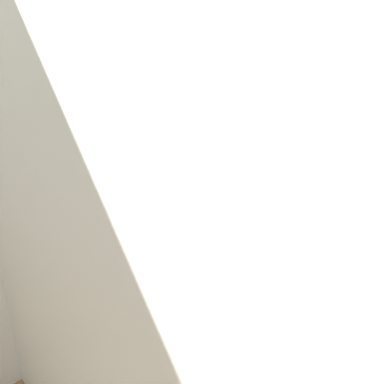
% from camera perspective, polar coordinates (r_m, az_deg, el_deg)
% --- Properties ---
extents(ground_plane, '(6.00, 6.00, 0.00)m').
position_cam_1_polar(ground_plane, '(2.51, -0.85, -20.86)').
color(ground_plane, olive).
extents(wall_back, '(6.00, 0.06, 2.60)m').
position_cam_1_polar(wall_back, '(2.24, -7.54, 10.91)').
color(wall_back, silver).
rests_on(wall_back, ground).
extents(wall_left, '(0.05, 6.00, 2.60)m').
position_cam_1_polar(wall_left, '(1.51, -26.20, 5.27)').
color(wall_left, silver).
rests_on(wall_left, ground).
extents(desk, '(1.46, 0.65, 0.74)m').
position_cam_1_polar(desk, '(2.49, 5.87, -10.07)').
color(desk, brown).
rests_on(desk, ground).
extents(book_stack_tall, '(0.22, 0.20, 0.17)m').
position_cam_1_polar(book_stack_tall, '(2.07, -4.99, -3.62)').
color(book_stack_tall, gray).
rests_on(book_stack_tall, desk).
extents(book_stack_keyboard_riser, '(0.24, 0.20, 0.13)m').
position_cam_1_polar(book_stack_keyboard_riser, '(2.00, -1.62, -4.74)').
color(book_stack_keyboard_riser, yellow).
rests_on(book_stack_keyboard_riser, desk).
extents(book_stack_side, '(0.24, 0.21, 0.18)m').
position_cam_1_polar(book_stack_side, '(2.39, 8.46, -0.21)').
color(book_stack_side, gray).
rests_on(book_stack_side, desk).
extents(laptop, '(0.30, 0.29, 0.22)m').
position_cam_1_polar(laptop, '(2.06, -6.04, 0.41)').
color(laptop, '#B7BABF').
rests_on(laptop, book_stack_tall).
extents(keyboard, '(0.42, 0.15, 0.02)m').
position_cam_1_polar(keyboard, '(1.97, -1.70, -2.76)').
color(keyboard, black).
rests_on(keyboard, book_stack_keyboard_riser).
extents(computer_mouse, '(0.06, 0.10, 0.04)m').
position_cam_1_polar(computer_mouse, '(2.29, 6.90, -3.12)').
color(computer_mouse, '#A5A8AD').
rests_on(computer_mouse, desk).
extents(mug, '(0.11, 0.08, 0.09)m').
position_cam_1_polar(mug, '(1.94, -14.83, -6.94)').
color(mug, '#B23F33').
rests_on(mug, desk).
extents(water_bottle, '(0.07, 0.07, 0.16)m').
position_cam_1_polar(water_bottle, '(2.43, 8.79, -0.24)').
color(water_bottle, '#999EA5').
rests_on(water_bottle, desk).
extents(cell_phone, '(0.13, 0.15, 0.01)m').
position_cam_1_polar(cell_phone, '(2.11, 6.62, -5.43)').
color(cell_phone, black).
rests_on(cell_phone, desk).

